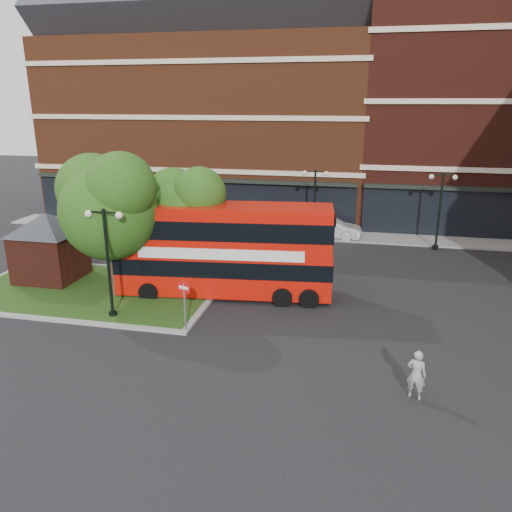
% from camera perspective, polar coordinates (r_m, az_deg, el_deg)
% --- Properties ---
extents(ground, '(120.00, 120.00, 0.00)m').
position_cam_1_polar(ground, '(21.38, -2.94, -8.58)').
color(ground, black).
rests_on(ground, ground).
extents(pavement_far, '(44.00, 3.00, 0.12)m').
position_cam_1_polar(pavement_far, '(36.60, 3.74, 2.65)').
color(pavement_far, slate).
rests_on(pavement_far, ground).
extents(terrace_far_left, '(26.00, 12.00, 14.00)m').
position_cam_1_polar(terrace_far_left, '(44.57, -5.13, 14.30)').
color(terrace_far_left, '#612D17').
rests_on(terrace_far_left, ground).
extents(terrace_far_right, '(18.00, 12.00, 16.00)m').
position_cam_1_polar(terrace_far_right, '(43.48, 24.73, 14.08)').
color(terrace_far_right, '#471911').
rests_on(terrace_far_right, ground).
extents(traffic_island, '(12.60, 7.60, 0.15)m').
position_cam_1_polar(traffic_island, '(26.86, -17.98, -3.73)').
color(traffic_island, gray).
rests_on(traffic_island, ground).
extents(kiosk, '(6.51, 6.51, 3.60)m').
position_cam_1_polar(kiosk, '(28.57, -22.65, 1.76)').
color(kiosk, '#471911').
rests_on(kiosk, traffic_island).
extents(tree_island_west, '(5.40, 4.71, 7.21)m').
position_cam_1_polar(tree_island_west, '(24.56, -16.63, 5.97)').
color(tree_island_west, '#2D2116').
rests_on(tree_island_west, ground).
extents(tree_island_east, '(4.46, 3.90, 6.29)m').
position_cam_1_polar(tree_island_east, '(25.66, -7.92, 5.73)').
color(tree_island_east, '#2D2116').
rests_on(tree_island_east, ground).
extents(lamp_island, '(1.72, 0.36, 5.00)m').
position_cam_1_polar(lamp_island, '(22.49, -16.58, -0.22)').
color(lamp_island, black).
rests_on(lamp_island, ground).
extents(lamp_far_left, '(1.72, 0.36, 5.00)m').
position_cam_1_polar(lamp_far_left, '(33.82, 6.69, 6.15)').
color(lamp_far_left, black).
rests_on(lamp_far_left, ground).
extents(lamp_far_right, '(1.72, 0.36, 5.00)m').
position_cam_1_polar(lamp_far_right, '(34.03, 20.27, 5.26)').
color(lamp_far_right, black).
rests_on(lamp_far_right, ground).
extents(bus, '(10.69, 3.48, 4.01)m').
position_cam_1_polar(bus, '(24.38, -3.66, 1.35)').
color(bus, '#BD1107').
rests_on(bus, ground).
extents(woman, '(0.72, 0.59, 1.72)m').
position_cam_1_polar(woman, '(17.40, 17.86, -12.77)').
color(woman, gray).
rests_on(woman, ground).
extents(car_silver, '(4.19, 1.82, 1.41)m').
position_cam_1_polar(car_silver, '(35.27, -2.75, 3.18)').
color(car_silver, '#BABCC2').
rests_on(car_silver, ground).
extents(car_white, '(4.52, 1.93, 1.45)m').
position_cam_1_polar(car_white, '(35.66, 8.42, 3.20)').
color(car_white, silver).
rests_on(car_white, ground).
extents(no_entry_sign, '(0.63, 0.25, 2.35)m').
position_cam_1_polar(no_entry_sign, '(20.78, -8.18, -4.48)').
color(no_entry_sign, slate).
rests_on(no_entry_sign, ground).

